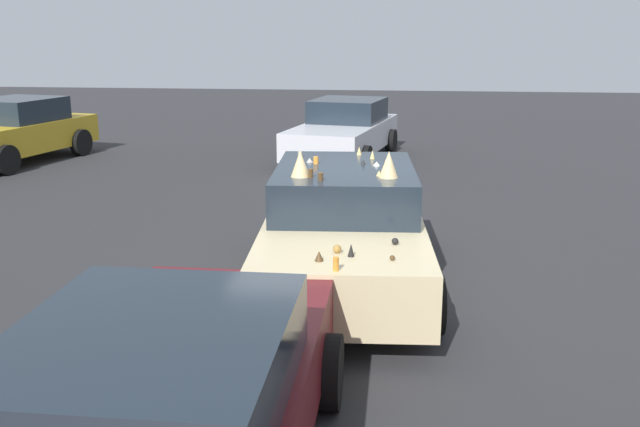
# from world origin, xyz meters

# --- Properties ---
(ground_plane) EXTENTS (60.00, 60.00, 0.00)m
(ground_plane) POSITION_xyz_m (0.00, 0.00, 0.00)
(ground_plane) COLOR #2D2D30
(art_car_decorated) EXTENTS (4.72, 2.35, 1.74)m
(art_car_decorated) POSITION_xyz_m (0.07, 0.00, 0.73)
(art_car_decorated) COLOR beige
(art_car_decorated) RESTS_ON ground
(parked_sedan_near_right) EXTENTS (4.78, 2.63, 1.45)m
(parked_sedan_near_right) POSITION_xyz_m (8.88, 0.75, 0.70)
(parked_sedan_near_right) COLOR silver
(parked_sedan_near_right) RESTS_ON ground
(parked_sedan_behind_left) EXTENTS (4.53, 2.66, 1.52)m
(parked_sedan_behind_left) POSITION_xyz_m (7.50, 8.60, 0.75)
(parked_sedan_behind_left) COLOR gold
(parked_sedan_behind_left) RESTS_ON ground
(parked_sedan_row_back_center) EXTENTS (4.55, 2.03, 1.39)m
(parked_sedan_row_back_center) POSITION_xyz_m (-4.44, 0.76, 0.70)
(parked_sedan_row_back_center) COLOR #5B1419
(parked_sedan_row_back_center) RESTS_ON ground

